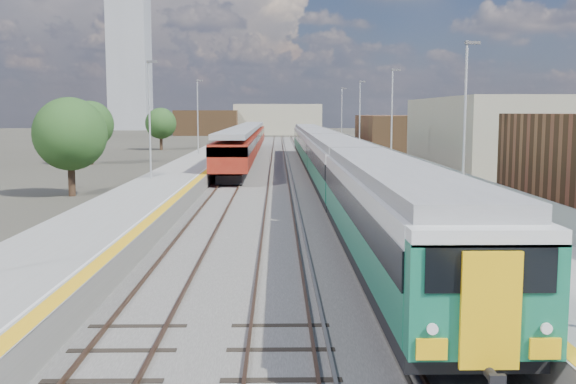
{
  "coord_description": "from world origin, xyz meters",
  "views": [
    {
      "loc": [
        -2.06,
        -9.14,
        5.29
      ],
      "look_at": [
        -1.66,
        16.72,
        2.2
      ],
      "focal_mm": 42.0,
      "sensor_mm": 36.0,
      "label": 1
    }
  ],
  "objects": [
    {
      "name": "ground",
      "position": [
        0.0,
        50.0,
        0.0
      ],
      "size": [
        320.0,
        320.0,
        0.0
      ],
      "primitive_type": "plane",
      "color": "#47443A",
      "rests_on": "ground"
    },
    {
      "name": "ballast_bed",
      "position": [
        -2.25,
        52.5,
        0.03
      ],
      "size": [
        10.5,
        155.0,
        0.06
      ],
      "primitive_type": "cube",
      "color": "#565451",
      "rests_on": "ground"
    },
    {
      "name": "tracks",
      "position": [
        -1.65,
        54.18,
        0.11
      ],
      "size": [
        8.96,
        160.0,
        0.17
      ],
      "color": "#4C3323",
      "rests_on": "ground"
    },
    {
      "name": "platform_right",
      "position": [
        5.28,
        52.49,
        0.54
      ],
      "size": [
        4.7,
        155.0,
        8.52
      ],
      "color": "slate",
      "rests_on": "ground"
    },
    {
      "name": "platform_left",
      "position": [
        -9.05,
        52.49,
        0.52
      ],
      "size": [
        4.3,
        155.0,
        8.52
      ],
      "color": "slate",
      "rests_on": "ground"
    },
    {
      "name": "buildings",
      "position": [
        -18.12,
        138.6,
        10.7
      ],
      "size": [
        72.0,
        185.5,
        40.0
      ],
      "color": "brown",
      "rests_on": "ground"
    },
    {
      "name": "green_train",
      "position": [
        1.5,
        40.54,
        2.16
      ],
      "size": [
        2.78,
        77.44,
        3.06
      ],
      "color": "black",
      "rests_on": "ground"
    },
    {
      "name": "red_train",
      "position": [
        -5.5,
        65.7,
        2.13
      ],
      "size": [
        2.86,
        58.0,
        3.61
      ],
      "color": "black",
      "rests_on": "ground"
    },
    {
      "name": "tree_a",
      "position": [
        -15.01,
        33.14,
        3.9
      ],
      "size": [
        4.57,
        4.57,
        6.2
      ],
      "color": "#382619",
      "rests_on": "ground"
    },
    {
      "name": "tree_b",
      "position": [
        -20.8,
        58.64,
        4.01
      ],
      "size": [
        4.71,
        4.71,
        6.38
      ],
      "color": "#382619",
      "rests_on": "ground"
    },
    {
      "name": "tree_c",
      "position": [
        -18.27,
        84.89,
        3.66
      ],
      "size": [
        4.3,
        4.3,
        5.83
      ],
      "color": "#382619",
      "rests_on": "ground"
    },
    {
      "name": "tree_d",
      "position": [
        24.13,
        57.34,
        3.59
      ],
      "size": [
        4.21,
        4.21,
        5.71
      ],
      "color": "#382619",
      "rests_on": "ground"
    }
  ]
}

